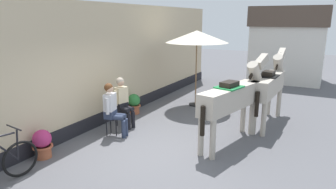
{
  "coord_description": "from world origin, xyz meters",
  "views": [
    {
      "loc": [
        3.16,
        -5.52,
        2.97
      ],
      "look_at": [
        -0.4,
        1.2,
        1.05
      ],
      "focal_mm": 32.35,
      "sensor_mm": 36.0,
      "label": 1
    }
  ],
  "objects_px": {
    "seated_visitor_far": "(123,99)",
    "flower_planter_near": "(42,143)",
    "flower_planter_far": "(134,103)",
    "seated_visitor_near": "(112,107)",
    "cafe_parasol": "(197,37)",
    "saddled_horse_near": "(234,97)",
    "saddled_horse_far": "(269,84)"
  },
  "relations": [
    {
      "from": "seated_visitor_near",
      "to": "seated_visitor_far",
      "type": "relative_size",
      "value": 1.0
    },
    {
      "from": "flower_planter_near",
      "to": "flower_planter_far",
      "type": "xyz_separation_m",
      "value": [
        -0.03,
        3.57,
        0.0
      ]
    },
    {
      "from": "seated_visitor_far",
      "to": "saddled_horse_far",
      "type": "height_order",
      "value": "saddled_horse_far"
    },
    {
      "from": "seated_visitor_far",
      "to": "flower_planter_far",
      "type": "relative_size",
      "value": 2.17
    },
    {
      "from": "saddled_horse_near",
      "to": "flower_planter_near",
      "type": "height_order",
      "value": "saddled_horse_near"
    },
    {
      "from": "seated_visitor_near",
      "to": "saddled_horse_near",
      "type": "distance_m",
      "value": 3.04
    },
    {
      "from": "flower_planter_near",
      "to": "flower_planter_far",
      "type": "distance_m",
      "value": 3.57
    },
    {
      "from": "flower_planter_far",
      "to": "cafe_parasol",
      "type": "xyz_separation_m",
      "value": [
        1.36,
        1.8,
        2.03
      ]
    },
    {
      "from": "flower_planter_far",
      "to": "seated_visitor_near",
      "type": "bearing_deg",
      "value": -71.98
    },
    {
      "from": "flower_planter_near",
      "to": "cafe_parasol",
      "type": "xyz_separation_m",
      "value": [
        1.33,
        5.37,
        2.03
      ]
    },
    {
      "from": "saddled_horse_near",
      "to": "flower_planter_far",
      "type": "height_order",
      "value": "saddled_horse_near"
    },
    {
      "from": "cafe_parasol",
      "to": "seated_visitor_near",
      "type": "bearing_deg",
      "value": -102.05
    },
    {
      "from": "seated_visitor_near",
      "to": "saddled_horse_far",
      "type": "bearing_deg",
      "value": 40.75
    },
    {
      "from": "seated_visitor_far",
      "to": "seated_visitor_near",
      "type": "bearing_deg",
      "value": -73.93
    },
    {
      "from": "flower_planter_near",
      "to": "cafe_parasol",
      "type": "height_order",
      "value": "cafe_parasol"
    },
    {
      "from": "seated_visitor_far",
      "to": "cafe_parasol",
      "type": "relative_size",
      "value": 0.54
    },
    {
      "from": "seated_visitor_far",
      "to": "flower_planter_near",
      "type": "xyz_separation_m",
      "value": [
        -0.35,
        -2.47,
        -0.44
      ]
    },
    {
      "from": "seated_visitor_near",
      "to": "flower_planter_near",
      "type": "distance_m",
      "value": 1.89
    },
    {
      "from": "saddled_horse_near",
      "to": "saddled_horse_far",
      "type": "xyz_separation_m",
      "value": [
        0.49,
        1.86,
        0.0
      ]
    },
    {
      "from": "flower_planter_far",
      "to": "flower_planter_near",
      "type": "bearing_deg",
      "value": -89.47
    },
    {
      "from": "saddled_horse_near",
      "to": "cafe_parasol",
      "type": "distance_m",
      "value": 3.54
    },
    {
      "from": "seated_visitor_far",
      "to": "flower_planter_near",
      "type": "distance_m",
      "value": 2.53
    },
    {
      "from": "saddled_horse_near",
      "to": "flower_planter_far",
      "type": "relative_size",
      "value": 4.6
    },
    {
      "from": "seated_visitor_far",
      "to": "cafe_parasol",
      "type": "height_order",
      "value": "cafe_parasol"
    },
    {
      "from": "flower_planter_near",
      "to": "cafe_parasol",
      "type": "relative_size",
      "value": 0.25
    },
    {
      "from": "saddled_horse_far",
      "to": "cafe_parasol",
      "type": "bearing_deg",
      "value": 163.74
    },
    {
      "from": "saddled_horse_far",
      "to": "flower_planter_near",
      "type": "distance_m",
      "value": 6.1
    },
    {
      "from": "saddled_horse_near",
      "to": "cafe_parasol",
      "type": "xyz_separation_m",
      "value": [
        -2.07,
        2.61,
        1.2
      ]
    },
    {
      "from": "seated_visitor_near",
      "to": "cafe_parasol",
      "type": "height_order",
      "value": "cafe_parasol"
    },
    {
      "from": "seated_visitor_far",
      "to": "saddled_horse_near",
      "type": "relative_size",
      "value": 0.47
    },
    {
      "from": "seated_visitor_far",
      "to": "flower_planter_near",
      "type": "bearing_deg",
      "value": -98.13
    },
    {
      "from": "flower_planter_far",
      "to": "saddled_horse_far",
      "type": "bearing_deg",
      "value": 15.02
    }
  ]
}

